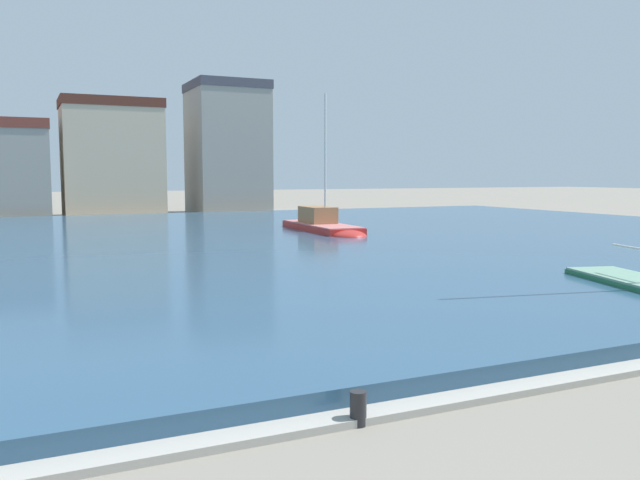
% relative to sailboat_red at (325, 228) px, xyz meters
% --- Properties ---
extents(harbor_water, '(79.12, 46.02, 0.42)m').
position_rel_sailboat_red_xyz_m(harbor_water, '(-12.26, -1.55, -0.37)').
color(harbor_water, '#2D5170').
rests_on(harbor_water, ground).
extents(quay_edge_coping, '(79.12, 0.50, 0.12)m').
position_rel_sailboat_red_xyz_m(quay_edge_coping, '(-12.26, -24.81, -0.52)').
color(quay_edge_coping, '#ADA89E').
rests_on(quay_edge_coping, ground).
extents(sailboat_red, '(2.40, 8.56, 8.05)m').
position_rel_sailboat_red_xyz_m(sailboat_red, '(0.00, 0.00, 0.00)').
color(sailboat_red, red).
rests_on(sailboat_red, ground).
extents(mooring_bollard, '(0.24, 0.24, 0.50)m').
position_rel_sailboat_red_xyz_m(mooring_bollard, '(-11.22, -24.96, -0.33)').
color(mooring_bollard, '#232326').
rests_on(mooring_bollard, ground).
extents(townhouse_end_terrace, '(6.30, 7.93, 7.97)m').
position_rel_sailboat_red_xyz_m(townhouse_end_terrace, '(-16.33, 26.08, 3.42)').
color(townhouse_end_terrace, gray).
rests_on(townhouse_end_terrace, ground).
extents(townhouse_corner_house, '(8.33, 5.86, 10.04)m').
position_rel_sailboat_red_xyz_m(townhouse_corner_house, '(-8.13, 25.98, 4.45)').
color(townhouse_corner_house, '#C6B293').
rests_on(townhouse_corner_house, ground).
extents(townhouse_tall_gabled, '(6.68, 7.12, 12.10)m').
position_rel_sailboat_red_xyz_m(townhouse_tall_gabled, '(2.27, 26.32, 5.49)').
color(townhouse_tall_gabled, gray).
rests_on(townhouse_tall_gabled, ground).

